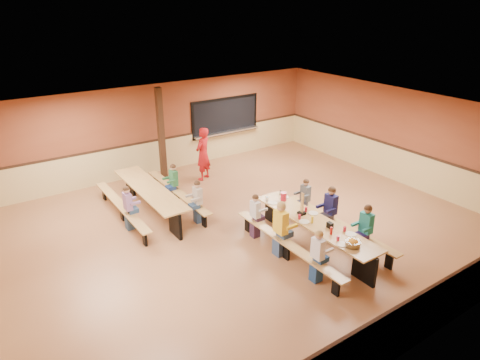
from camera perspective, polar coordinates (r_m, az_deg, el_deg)
ground at (r=11.18m, az=0.45°, el=-6.58°), size 12.00×12.00×0.00m
room_envelope at (r=10.86m, az=0.46°, el=-3.41°), size 12.04×10.04×3.02m
kitchen_pass_through at (r=15.82m, az=-1.96°, el=8.27°), size 2.78×0.28×1.38m
structural_post at (r=14.08m, az=-10.46°, el=6.06°), size 0.18×0.18×3.00m
cafeteria_table_main at (r=10.28m, az=9.84°, el=-6.46°), size 1.91×3.70×0.74m
cafeteria_table_second at (r=12.06m, az=-11.92°, el=-1.97°), size 1.91×3.70×0.74m
seated_child_white_left at (r=9.15m, az=10.28°, el=-10.00°), size 0.36×0.30×1.19m
seated_adult_yellow at (r=9.88m, az=5.42°, el=-6.54°), size 0.43×0.35×1.34m
seated_child_grey_left at (r=10.60m, az=2.04°, el=-4.85°), size 0.34×0.28×1.14m
seated_child_teal_right at (r=10.31m, az=16.38°, el=-6.41°), size 0.39×0.32×1.25m
seated_child_navy_right at (r=10.94m, az=11.94°, el=-4.04°), size 0.40×0.33×1.28m
seated_child_char_right at (r=11.55m, az=8.66°, el=-2.60°), size 0.34×0.28×1.15m
seated_child_purple_sec at (r=11.30m, az=-14.67°, el=-3.65°), size 0.36×0.29×1.19m
seated_child_green_sec at (r=12.48m, az=-8.79°, el=-0.53°), size 0.36×0.29×1.18m
seated_child_tan_sec at (r=11.32m, az=-5.64°, el=-2.94°), size 0.35×0.29×1.18m
standing_woman at (r=13.95m, az=-4.96°, el=3.50°), size 0.76×0.67×1.75m
punch_pitcher at (r=11.02m, az=5.82°, el=-2.20°), size 0.16×0.16×0.22m
chip_bowl at (r=9.34m, az=14.81°, el=-8.13°), size 0.32×0.32×0.15m
napkin_dispenser at (r=9.93m, az=11.90°, el=-5.91°), size 0.10×0.14×0.13m
condiment_mustard at (r=10.05m, az=9.61°, el=-5.22°), size 0.06×0.06×0.17m
condiment_ketchup at (r=9.67m, az=12.07°, el=-6.63°), size 0.06×0.06×0.17m
table_paddle at (r=10.37m, az=8.25°, el=-3.86°), size 0.16×0.16×0.56m
place_settings at (r=10.15m, az=9.95°, el=-5.13°), size 0.65×3.30×0.11m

